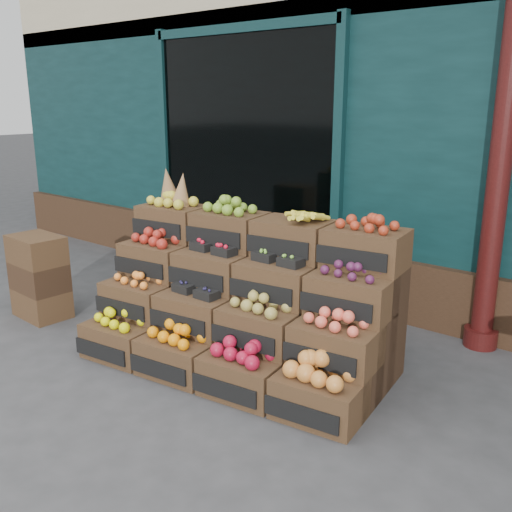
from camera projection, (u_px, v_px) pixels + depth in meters
The scene contains 5 objects.
ground at pixel (216, 393), 4.14m from camera, with size 60.00×60.00×0.00m, color #39393B.
shop_facade at pixel (486, 71), 7.31m from camera, with size 12.00×6.24×4.80m.
crate_display at pixel (244, 307), 4.56m from camera, with size 2.51×1.46×1.49m.
spare_crates at pixel (39, 277), 5.50m from camera, with size 0.56×0.40×0.81m.
shopkeeper at pixel (276, 181), 6.80m from camera, with size 0.81×0.53×2.22m, color #1B6128.
Camera 1 is at (2.58, -2.70, 2.07)m, focal length 40.00 mm.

